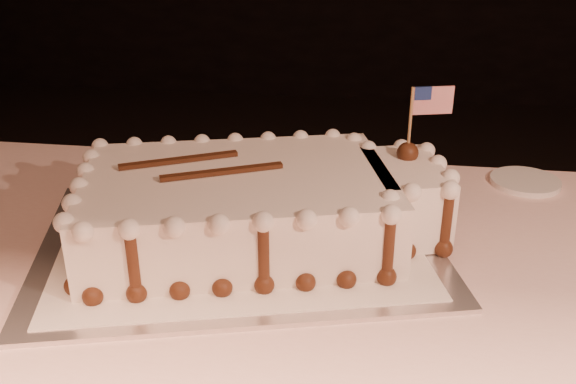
# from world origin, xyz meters

# --- Properties ---
(cake_board) EXTENTS (0.73, 0.62, 0.01)m
(cake_board) POSITION_xyz_m (-0.17, 0.61, 0.75)
(cake_board) COLOR beige
(cake_board) RESTS_ON banquet_table
(doily) EXTENTS (0.66, 0.56, 0.00)m
(doily) POSITION_xyz_m (-0.17, 0.61, 0.76)
(doily) COLOR white
(doily) RESTS_ON cake_board
(sheet_cake) EXTENTS (0.62, 0.43, 0.24)m
(sheet_cake) POSITION_xyz_m (-0.14, 0.62, 0.82)
(sheet_cake) COLOR white
(sheet_cake) RESTS_ON doily
(side_plate) EXTENTS (0.13, 0.13, 0.01)m
(side_plate) POSITION_xyz_m (0.33, 0.92, 0.76)
(side_plate) COLOR white
(side_plate) RESTS_ON banquet_table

